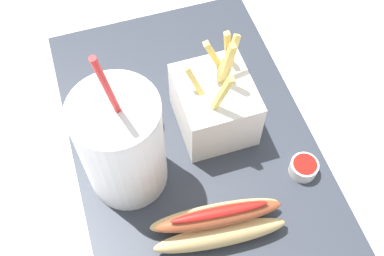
% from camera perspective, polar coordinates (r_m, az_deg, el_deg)
% --- Properties ---
extents(ground_plane, '(2.40, 2.40, 0.02)m').
position_cam_1_polar(ground_plane, '(0.66, 0.00, -2.71)').
color(ground_plane, silver).
extents(food_tray, '(0.48, 0.32, 0.02)m').
position_cam_1_polar(food_tray, '(0.64, 0.00, -1.85)').
color(food_tray, '#2D333D').
rests_on(food_tray, ground_plane).
extents(soda_cup, '(0.10, 0.10, 0.25)m').
position_cam_1_polar(soda_cup, '(0.55, -8.50, -2.11)').
color(soda_cup, white).
rests_on(soda_cup, food_tray).
extents(fries_basket, '(0.10, 0.09, 0.15)m').
position_cam_1_polar(fries_basket, '(0.61, 2.77, 2.88)').
color(fries_basket, white).
rests_on(fries_basket, food_tray).
extents(hot_dog_1, '(0.07, 0.16, 0.06)m').
position_cam_1_polar(hot_dog_1, '(0.56, 3.17, -11.46)').
color(hot_dog_1, '#DBB775').
rests_on(hot_dog_1, food_tray).
extents(ketchup_cup_1, '(0.04, 0.04, 0.02)m').
position_cam_1_polar(ketchup_cup_1, '(0.69, 4.93, 6.87)').
color(ketchup_cup_1, white).
rests_on(ketchup_cup_1, food_tray).
extents(ketchup_cup_2, '(0.04, 0.04, 0.02)m').
position_cam_1_polar(ketchup_cup_2, '(0.62, 13.42, -4.65)').
color(ketchup_cup_2, white).
rests_on(ketchup_cup_2, food_tray).
extents(ketchup_cup_3, '(0.03, 0.03, 0.02)m').
position_cam_1_polar(ketchup_cup_3, '(0.64, -5.21, 0.73)').
color(ketchup_cup_3, white).
rests_on(ketchup_cup_3, food_tray).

